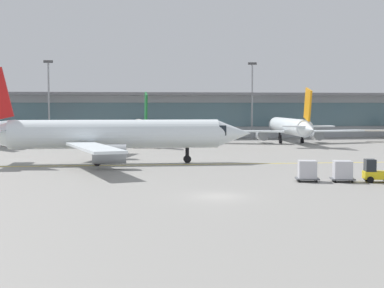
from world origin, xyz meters
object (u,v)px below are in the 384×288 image
gate_airplane_2 (142,128)px  baggage_tug (376,172)px  apron_light_mast_1 (49,97)px  gate_airplane_1 (3,129)px  cargo_dolly_trailing (307,170)px  cargo_dolly_lead (343,170)px  taxiing_regional_jet (111,135)px  apron_light_mast_2 (252,97)px  gate_airplane_3 (290,127)px

gate_airplane_2 → baggage_tug: 59.72m
baggage_tug → apron_light_mast_1: (-35.80, 65.93, 7.65)m
gate_airplane_1 → cargo_dolly_trailing: bearing=-143.6°
cargo_dolly_lead → apron_light_mast_1: bearing=128.8°
gate_airplane_1 → apron_light_mast_1: (6.98, 9.77, 5.82)m
gate_airplane_1 → gate_airplane_2: size_ratio=0.99×
taxiing_regional_jet → apron_light_mast_1: bearing=106.3°
baggage_tug → apron_light_mast_1: size_ratio=0.18×
gate_airplane_1 → baggage_tug: size_ratio=9.67×
apron_light_mast_1 → apron_light_mast_2: size_ratio=0.99×
cargo_dolly_trailing → apron_light_mast_1: apron_light_mast_1 is taller
gate_airplane_2 → taxiing_regional_jet: 37.17m
baggage_tug → gate_airplane_2: bearing=119.9°
gate_airplane_1 → apron_light_mast_1: bearing=-32.9°
gate_airplane_3 → cargo_dolly_lead: bearing=170.8°
cargo_dolly_trailing → cargo_dolly_lead: bearing=-0.0°
gate_airplane_2 → apron_light_mast_1: (-17.58, 9.09, 5.78)m
baggage_tug → cargo_dolly_trailing: size_ratio=1.19×
gate_airplane_3 → cargo_dolly_trailing: (-14.99, -52.08, -1.92)m
gate_airplane_1 → gate_airplane_3: size_ratio=0.92×
taxiing_regional_jet → apron_light_mast_1: 47.63m
gate_airplane_1 → cargo_dolly_lead: size_ratio=11.48×
gate_airplane_2 → taxiing_regional_jet: taxiing_regional_jet is taller
gate_airplane_3 → gate_airplane_2: bearing=86.2°
cargo_dolly_trailing → gate_airplane_2: bearing=114.4°
gate_airplane_2 → cargo_dolly_lead: bearing=-165.5°
baggage_tug → apron_light_mast_2: size_ratio=0.18×
cargo_dolly_lead → gate_airplane_2: bearing=117.3°
gate_airplane_2 → cargo_dolly_lead: gate_airplane_2 is taller
baggage_tug → apron_light_mast_2: 68.17m
gate_airplane_1 → baggage_tug: 70.62m
taxiing_regional_jet → baggage_tug: size_ratio=12.19×
gate_airplane_3 → cargo_dolly_lead: size_ratio=12.53×
baggage_tug → cargo_dolly_lead: (-2.91, 0.62, 0.16)m
gate_airplane_3 → cargo_dolly_lead: (-11.86, -52.75, -1.92)m
gate_airplane_1 → taxiing_regional_jet: taxiing_regional_jet is taller
gate_airplane_1 → cargo_dolly_lead: 68.38m
apron_light_mast_1 → apron_light_mast_2: (41.12, 1.59, 0.07)m
gate_airplane_2 → taxiing_regional_jet: bearing=170.6°
gate_airplane_2 → gate_airplane_3: bearing=-98.0°
apron_light_mast_1 → apron_light_mast_2: bearing=2.2°
gate_airplane_1 → cargo_dolly_trailing: 66.05m
gate_airplane_2 → apron_light_mast_1: bearing=62.0°
apron_light_mast_2 → gate_airplane_2: bearing=-155.6°
apron_light_mast_2 → cargo_dolly_lead: bearing=-97.0°
apron_light_mast_1 → gate_airplane_1: bearing=-125.6°
gate_airplane_1 → cargo_dolly_lead: bearing=-141.7°
apron_light_mast_2 → apron_light_mast_1: bearing=-177.8°
cargo_dolly_lead → apron_light_mast_2: 67.83m
gate_airplane_2 → gate_airplane_3: gate_airplane_3 is taller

